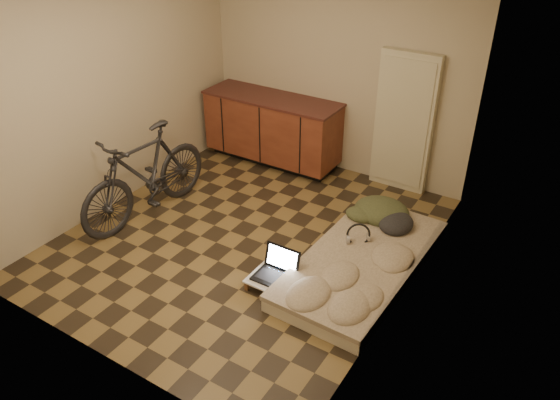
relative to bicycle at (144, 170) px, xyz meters
The scene contains 10 objects.
room_shell 1.41m from the bicycle, 10.00° to the left, with size 3.50×4.00×2.60m.
cabinets 1.97m from the bicycle, 76.78° to the left, with size 1.84×0.62×0.91m.
appliance_panel 3.05m from the bicycle, 45.02° to the left, with size 0.70×0.10×1.70m, color beige.
bicycle is the anchor object (origin of this frame).
futon 2.57m from the bicycle, ahead, with size 1.06×2.11×0.18m.
clothing_pile 2.66m from the bicycle, 24.37° to the left, with size 0.65×0.54×0.26m, color #363D23, non-canonical shape.
headphones 2.44m from the bicycle, 13.22° to the left, with size 0.27×0.24×0.18m, color black, non-canonical shape.
lap_desk 2.08m from the bicycle, ahead, with size 0.66×0.43×0.11m.
laptop 1.96m from the bicycle, ahead, with size 0.37×0.33×0.25m.
mouse 2.30m from the bicycle, ahead, with size 0.07×0.11×0.04m, color silver.
Camera 1 is at (2.88, -3.93, 3.40)m, focal length 35.00 mm.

